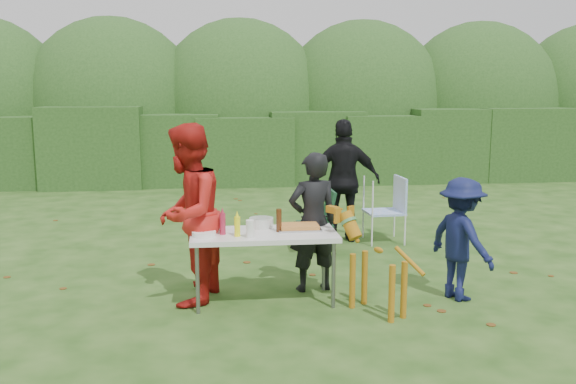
{
  "coord_description": "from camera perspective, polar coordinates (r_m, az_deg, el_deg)",
  "views": [
    {
      "loc": [
        -0.67,
        -6.3,
        2.2
      ],
      "look_at": [
        0.17,
        0.72,
        1.0
      ],
      "focal_mm": 38.0,
      "sensor_mm": 36.0,
      "label": 1
    }
  ],
  "objects": [
    {
      "name": "ground",
      "position": [
        6.71,
        -0.69,
        -9.51
      ],
      "size": [
        80.0,
        80.0,
        0.0
      ],
      "primitive_type": "plane",
      "color": "#1E4211"
    },
    {
      "name": "ketchup_bottle",
      "position": [
        6.21,
        -6.14,
        -2.98
      ],
      "size": [
        0.06,
        0.06,
        0.22
      ],
      "primitive_type": "cylinder",
      "color": "#A61F3C",
      "rests_on": "folding_table"
    },
    {
      "name": "shrub_backdrop",
      "position": [
        15.93,
        -4.43,
        7.44
      ],
      "size": [
        20.0,
        2.6,
        3.2
      ],
      "primitive_type": "ellipsoid",
      "color": "#3D6628",
      "rests_on": "ground"
    },
    {
      "name": "person_cook",
      "position": [
        6.65,
        2.35,
        -2.83
      ],
      "size": [
        0.62,
        0.47,
        1.53
      ],
      "primitive_type": "imported",
      "rotation": [
        0.0,
        0.0,
        3.35
      ],
      "color": "black",
      "rests_on": "ground"
    },
    {
      "name": "paper_towel_roll",
      "position": [
        6.39,
        -7.61,
        -2.48
      ],
      "size": [
        0.12,
        0.12,
        0.26
      ],
      "primitive_type": "cylinder",
      "color": "white",
      "rests_on": "folding_table"
    },
    {
      "name": "pasta_bowl",
      "position": [
        6.52,
        -2.52,
        -2.87
      ],
      "size": [
        0.26,
        0.26,
        0.1
      ],
      "primitive_type": "cylinder",
      "color": "silver",
      "rests_on": "folding_table"
    },
    {
      "name": "cup_stack",
      "position": [
        6.05,
        -3.57,
        -3.47
      ],
      "size": [
        0.08,
        0.08,
        0.18
      ],
      "primitive_type": "cylinder",
      "color": "white",
      "rests_on": "folding_table"
    },
    {
      "name": "folding_table",
      "position": [
        6.3,
        -2.27,
        -4.27
      ],
      "size": [
        1.5,
        0.7,
        0.74
      ],
      "color": "silver",
      "rests_on": "ground"
    },
    {
      "name": "camping_chair",
      "position": [
        8.33,
        2.51,
        -2.68
      ],
      "size": [
        0.53,
        0.53,
        0.85
      ],
      "primitive_type": null,
      "rotation": [
        0.0,
        0.0,
        3.15
      ],
      "color": "#163D24",
      "rests_on": "ground"
    },
    {
      "name": "plate_stack",
      "position": [
        6.17,
        -7.87,
        -3.91
      ],
      "size": [
        0.24,
        0.24,
        0.05
      ],
      "primitive_type": "cylinder",
      "color": "white",
      "rests_on": "folding_table"
    },
    {
      "name": "person_red_jacket",
      "position": [
        6.32,
        -9.37,
        -2.08
      ],
      "size": [
        0.93,
        1.06,
        1.86
      ],
      "primitive_type": "imported",
      "rotation": [
        0.0,
        0.0,
        -1.85
      ],
      "color": "red",
      "rests_on": "ground"
    },
    {
      "name": "child",
      "position": [
        6.65,
        15.9,
        -4.26
      ],
      "size": [
        0.76,
        0.96,
        1.29
      ],
      "primitive_type": "imported",
      "rotation": [
        0.0,
        0.0,
        1.95
      ],
      "color": "#10163F",
      "rests_on": "ground"
    },
    {
      "name": "lawn_chair",
      "position": [
        8.93,
        8.97,
        -1.59
      ],
      "size": [
        0.6,
        0.6,
        0.96
      ],
      "primitive_type": null,
      "rotation": [
        0.0,
        0.0,
        3.2
      ],
      "color": "#467CE5",
      "rests_on": "ground"
    },
    {
      "name": "food_tray",
      "position": [
        6.41,
        1.05,
        -3.45
      ],
      "size": [
        0.45,
        0.3,
        0.02
      ],
      "primitive_type": "cube",
      "color": "#B7B7BA",
      "rests_on": "folding_table"
    },
    {
      "name": "mustard_bottle",
      "position": [
        6.12,
        -4.77,
        -3.24
      ],
      "size": [
        0.06,
        0.06,
        0.2
      ],
      "primitive_type": "cylinder",
      "color": "#F8F817",
      "rests_on": "folding_table"
    },
    {
      "name": "dog",
      "position": [
        6.09,
        8.43,
        -6.8
      ],
      "size": [
        0.91,
        1.08,
        0.98
      ],
      "primitive_type": null,
      "rotation": [
        0.0,
        0.0,
        2.16
      ],
      "color": "#A16713",
      "rests_on": "ground"
    },
    {
      "name": "hedge_row",
      "position": [
        14.38,
        -4.12,
        4.22
      ],
      "size": [
        22.0,
        1.4,
        1.7
      ],
      "primitive_type": "cube",
      "color": "#23471C",
      "rests_on": "ground"
    },
    {
      "name": "person_black_puffy",
      "position": [
        8.82,
        5.28,
        1.04
      ],
      "size": [
        1.07,
        0.5,
        1.78
      ],
      "primitive_type": "imported",
      "rotation": [
        0.0,
        0.0,
        3.08
      ],
      "color": "black",
      "rests_on": "ground"
    },
    {
      "name": "beer_bottle",
      "position": [
        6.29,
        -0.86,
        -2.66
      ],
      "size": [
        0.06,
        0.06,
        0.24
      ],
      "primitive_type": "cylinder",
      "color": "#47230F",
      "rests_on": "folding_table"
    },
    {
      "name": "focaccia_bread",
      "position": [
        6.4,
        1.05,
        -3.2
      ],
      "size": [
        0.4,
        0.26,
        0.04
      ],
      "primitive_type": "cube",
      "color": "#CB8038",
      "rests_on": "food_tray"
    }
  ]
}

